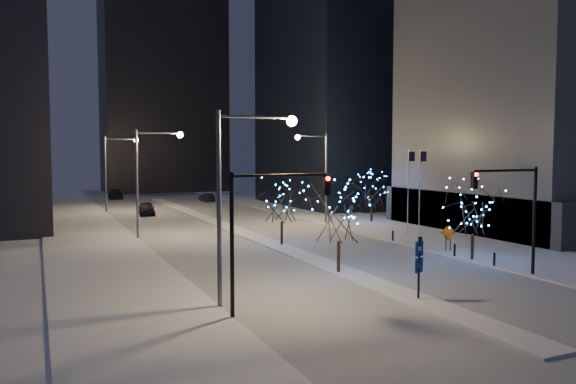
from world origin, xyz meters
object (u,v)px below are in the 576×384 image
car_mid (207,197)px  holiday_tree_plaza_near (473,210)px  street_lamp_w_far (114,163)px  holiday_tree_median_near (339,214)px  car_near (147,209)px  construction_sign (448,235)px  traffic_signal_west (263,218)px  car_far (115,194)px  holiday_tree_plaza_far (372,191)px  wayfinding_sign (419,262)px  street_lamp_w_near (239,180)px  holiday_tree_median_far (282,202)px  street_lamp_w_mid (149,168)px  traffic_signal_east (517,203)px  street_lamp_east (319,166)px

car_mid → holiday_tree_plaza_near: size_ratio=0.72×
street_lamp_w_far → holiday_tree_median_near: bearing=-79.5°
car_near → construction_sign: construction_sign is taller
car_mid → traffic_signal_west: bearing=73.1°
traffic_signal_west → street_lamp_w_far: bearing=90.5°
car_near → car_far: bearing=97.0°
holiday_tree_plaza_near → holiday_tree_plaza_far: size_ratio=0.95×
wayfinding_sign → street_lamp_w_near: bearing=144.8°
holiday_tree_median_far → holiday_tree_plaza_near: size_ratio=0.98×
car_mid → car_far: car_far is taller
holiday_tree_median_near → street_lamp_w_mid: bearing=112.6°
car_far → construction_sign: size_ratio=2.69×
traffic_signal_east → holiday_tree_plaza_far: traffic_signal_east is taller
holiday_tree_median_near → holiday_tree_median_far: bearing=85.0°
holiday_tree_median_far → holiday_tree_plaza_near: (10.00, -11.76, -0.01)m
construction_sign → holiday_tree_median_near: bearing=-139.9°
construction_sign → car_near: bearing=138.9°
holiday_tree_median_far → wayfinding_sign: size_ratio=1.60×
car_near → car_far: size_ratio=0.88×
street_lamp_east → car_mid: bearing=95.6°
traffic_signal_west → construction_sign: (19.73, 10.03, -3.39)m
traffic_signal_west → holiday_tree_median_near: bearing=40.2°
traffic_signal_west → construction_sign: size_ratio=3.44×
street_lamp_w_mid → car_far: (2.90, 47.53, -5.71)m
traffic_signal_east → car_mid: traffic_signal_east is taller
street_lamp_east → traffic_signal_east: (-1.14, -29.00, -1.69)m
holiday_tree_median_near → wayfinding_sign: (0.60, -7.59, -1.80)m
wayfinding_sign → street_lamp_w_mid: bearing=90.5°
wayfinding_sign → holiday_tree_median_near: bearing=77.1°
traffic_signal_west → car_mid: size_ratio=1.71×
street_lamp_w_near → wayfinding_sign: 10.45m
car_mid → holiday_tree_plaza_near: 56.90m
car_mid → construction_sign: (4.45, -53.14, 0.70)m
car_far → holiday_tree_plaza_near: holiday_tree_plaza_near is taller
street_lamp_w_far → traffic_signal_west: size_ratio=1.43×
car_mid → holiday_tree_median_near: bearing=79.3°
car_far → holiday_tree_median_near: 68.14m
traffic_signal_west → holiday_tree_median_far: size_ratio=1.26×
street_lamp_w_far → holiday_tree_median_far: bearing=-74.4°
street_lamp_w_mid → holiday_tree_median_near: (8.44, -20.31, -2.58)m
traffic_signal_east → car_mid: bearing=91.9°
street_lamp_w_far → traffic_signal_west: 52.04m
street_lamp_east → car_mid: size_ratio=2.44×
street_lamp_w_far → car_near: bearing=-56.3°
holiday_tree_plaza_far → holiday_tree_plaza_near: bearing=-104.0°
street_lamp_w_near → street_lamp_w_far: (0.00, 50.00, 0.00)m
street_lamp_w_far → holiday_tree_median_near: (8.44, -45.31, -2.58)m
street_lamp_w_near → car_near: street_lamp_w_near is taller
traffic_signal_west → street_lamp_east: bearing=58.3°
street_lamp_w_mid → car_near: street_lamp_w_mid is taller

